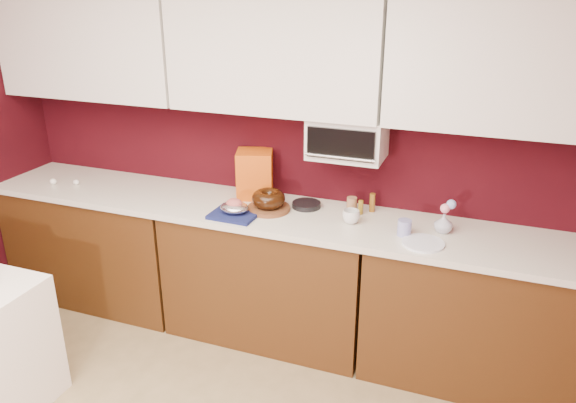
% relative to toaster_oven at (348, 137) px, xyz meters
% --- Properties ---
extents(wall_back, '(4.00, 0.02, 2.50)m').
position_rel_toaster_oven_xyz_m(wall_back, '(-0.45, 0.15, -0.12)').
color(wall_back, '#36070D').
rests_on(wall_back, floor).
extents(base_cabinet_left, '(1.31, 0.58, 0.86)m').
position_rel_toaster_oven_xyz_m(base_cabinet_left, '(-1.78, -0.17, -0.95)').
color(base_cabinet_left, '#48270E').
rests_on(base_cabinet_left, floor).
extents(base_cabinet_center, '(1.31, 0.58, 0.86)m').
position_rel_toaster_oven_xyz_m(base_cabinet_center, '(-0.45, -0.17, -0.95)').
color(base_cabinet_center, '#48270E').
rests_on(base_cabinet_center, floor).
extents(base_cabinet_right, '(1.31, 0.58, 0.86)m').
position_rel_toaster_oven_xyz_m(base_cabinet_right, '(0.88, -0.17, -0.95)').
color(base_cabinet_right, '#48270E').
rests_on(base_cabinet_right, floor).
extents(countertop, '(4.00, 0.62, 0.04)m').
position_rel_toaster_oven_xyz_m(countertop, '(-0.45, -0.17, -0.49)').
color(countertop, silver).
rests_on(countertop, base_cabinet_center).
extents(upper_cabinet_left, '(1.31, 0.33, 0.70)m').
position_rel_toaster_oven_xyz_m(upper_cabinet_left, '(-1.78, -0.02, 0.48)').
color(upper_cabinet_left, white).
rests_on(upper_cabinet_left, wall_back).
extents(upper_cabinet_center, '(1.31, 0.33, 0.70)m').
position_rel_toaster_oven_xyz_m(upper_cabinet_center, '(-0.45, -0.02, 0.48)').
color(upper_cabinet_center, white).
rests_on(upper_cabinet_center, wall_back).
extents(upper_cabinet_right, '(1.31, 0.33, 0.70)m').
position_rel_toaster_oven_xyz_m(upper_cabinet_right, '(0.88, -0.02, 0.48)').
color(upper_cabinet_right, white).
rests_on(upper_cabinet_right, wall_back).
extents(toaster_oven, '(0.45, 0.30, 0.25)m').
position_rel_toaster_oven_xyz_m(toaster_oven, '(0.00, 0.00, 0.00)').
color(toaster_oven, white).
rests_on(toaster_oven, upper_cabinet_center).
extents(toaster_oven_door, '(0.40, 0.02, 0.18)m').
position_rel_toaster_oven_xyz_m(toaster_oven_door, '(0.00, -0.16, 0.00)').
color(toaster_oven_door, black).
rests_on(toaster_oven_door, toaster_oven).
extents(toaster_oven_handle, '(0.42, 0.02, 0.02)m').
position_rel_toaster_oven_xyz_m(toaster_oven_handle, '(0.00, -0.18, -0.07)').
color(toaster_oven_handle, silver).
rests_on(toaster_oven_handle, toaster_oven).
extents(cake_base, '(0.27, 0.27, 0.03)m').
position_rel_toaster_oven_xyz_m(cake_base, '(-0.45, -0.17, -0.46)').
color(cake_base, brown).
rests_on(cake_base, countertop).
extents(bundt_cake, '(0.28, 0.28, 0.09)m').
position_rel_toaster_oven_xyz_m(bundt_cake, '(-0.45, -0.17, -0.39)').
color(bundt_cake, black).
rests_on(bundt_cake, cake_base).
extents(navy_towel, '(0.29, 0.25, 0.02)m').
position_rel_toaster_oven_xyz_m(navy_towel, '(-0.61, -0.32, -0.46)').
color(navy_towel, '#151C50').
rests_on(navy_towel, countertop).
extents(foil_ham_nest, '(0.21, 0.18, 0.07)m').
position_rel_toaster_oven_xyz_m(foil_ham_nest, '(-0.61, -0.32, -0.42)').
color(foil_ham_nest, white).
rests_on(foil_ham_nest, navy_towel).
extents(roasted_ham, '(0.11, 0.09, 0.07)m').
position_rel_toaster_oven_xyz_m(roasted_ham, '(-0.61, -0.32, -0.40)').
color(roasted_ham, '#C25C58').
rests_on(roasted_ham, foil_ham_nest).
extents(pandoro_box, '(0.29, 0.27, 0.31)m').
position_rel_toaster_oven_xyz_m(pandoro_box, '(-0.63, 0.03, -0.32)').
color(pandoro_box, '#BE310C').
rests_on(pandoro_box, countertop).
extents(dark_pan, '(0.19, 0.19, 0.03)m').
position_rel_toaster_oven_xyz_m(dark_pan, '(-0.24, -0.03, -0.46)').
color(dark_pan, black).
rests_on(dark_pan, countertop).
extents(coffee_mug, '(0.13, 0.13, 0.10)m').
position_rel_toaster_oven_xyz_m(coffee_mug, '(0.09, -0.18, -0.43)').
color(coffee_mug, silver).
rests_on(coffee_mug, countertop).
extents(blue_jar, '(0.09, 0.09, 0.09)m').
position_rel_toaster_oven_xyz_m(blue_jar, '(0.41, -0.24, -0.43)').
color(blue_jar, '#1C249B').
rests_on(blue_jar, countertop).
extents(flower_vase, '(0.10, 0.10, 0.13)m').
position_rel_toaster_oven_xyz_m(flower_vase, '(0.62, -0.12, -0.41)').
color(flower_vase, '#AFB3C6').
rests_on(flower_vase, countertop).
extents(flower_pink, '(0.06, 0.06, 0.06)m').
position_rel_toaster_oven_xyz_m(flower_pink, '(0.62, -0.12, -0.33)').
color(flower_pink, pink).
rests_on(flower_pink, flower_vase).
extents(flower_blue, '(0.06, 0.06, 0.06)m').
position_rel_toaster_oven_xyz_m(flower_blue, '(0.65, -0.10, -0.30)').
color(flower_blue, '#91A9E8').
rests_on(flower_blue, flower_vase).
extents(china_plate, '(0.27, 0.27, 0.01)m').
position_rel_toaster_oven_xyz_m(china_plate, '(0.53, -0.32, -0.47)').
color(china_plate, white).
rests_on(china_plate, countertop).
extents(amber_bottle, '(0.04, 0.04, 0.09)m').
position_rel_toaster_oven_xyz_m(amber_bottle, '(0.11, -0.02, -0.43)').
color(amber_bottle, olive).
rests_on(amber_bottle, countertop).
extents(paper_cup, '(0.07, 0.07, 0.10)m').
position_rel_toaster_oven_xyz_m(paper_cup, '(0.05, -0.01, -0.43)').
color(paper_cup, '#8E6340').
rests_on(paper_cup, countertop).
extents(egg_left, '(0.06, 0.05, 0.04)m').
position_rel_toaster_oven_xyz_m(egg_left, '(-2.07, -0.26, -0.45)').
color(egg_left, white).
rests_on(egg_left, countertop).
extents(egg_right, '(0.06, 0.05, 0.04)m').
position_rel_toaster_oven_xyz_m(egg_right, '(-1.91, -0.21, -0.46)').
color(egg_right, white).
rests_on(egg_right, countertop).
extents(amber_bottle_tall, '(0.04, 0.04, 0.12)m').
position_rel_toaster_oven_xyz_m(amber_bottle_tall, '(0.16, 0.04, -0.41)').
color(amber_bottle_tall, brown).
rests_on(amber_bottle_tall, countertop).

